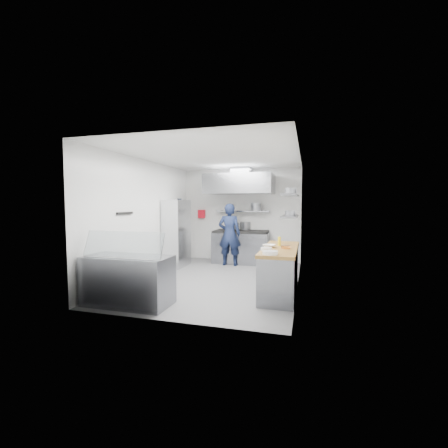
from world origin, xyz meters
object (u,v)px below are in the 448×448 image
(display_case, at_px, (128,280))
(chef, at_px, (229,235))
(gas_range, at_px, (241,248))
(wire_rack, at_px, (177,233))

(display_case, bearing_deg, chef, 76.75)
(chef, distance_m, display_case, 3.79)
(gas_range, xyz_separation_m, wire_rack, (-1.63, -0.94, 0.48))
(wire_rack, bearing_deg, chef, 19.71)
(chef, distance_m, wire_rack, 1.48)
(chef, xyz_separation_m, wire_rack, (-1.39, -0.50, 0.05))
(gas_range, height_order, wire_rack, wire_rack)
(chef, relative_size, display_case, 1.17)
(chef, height_order, wire_rack, wire_rack)
(gas_range, relative_size, chef, 0.91)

